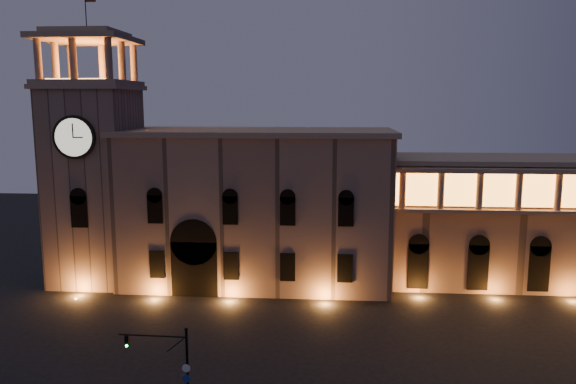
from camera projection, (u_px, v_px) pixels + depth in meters
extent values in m
plane|color=black|center=(247.00, 369.00, 43.94)|extent=(160.00, 160.00, 0.00)
cube|color=#856757|center=(257.00, 209.00, 64.37)|extent=(30.00, 12.00, 17.00)
cube|color=gray|center=(256.00, 132.00, 62.96)|extent=(30.80, 12.80, 0.60)
cube|color=black|center=(196.00, 268.00, 60.37)|extent=(5.00, 1.40, 6.00)
cylinder|color=black|center=(195.00, 241.00, 59.89)|extent=(5.00, 1.40, 5.00)
cube|color=orange|center=(195.00, 270.00, 60.21)|extent=(4.20, 0.20, 5.00)
cube|color=#856757|center=(96.00, 187.00, 64.33)|extent=(9.00, 9.00, 22.00)
cube|color=gray|center=(90.00, 87.00, 62.52)|extent=(9.80, 9.80, 0.50)
cylinder|color=black|center=(74.00, 137.00, 58.75)|extent=(4.60, 0.35, 4.60)
cylinder|color=beige|center=(73.00, 137.00, 58.62)|extent=(4.00, 0.12, 4.00)
cube|color=gray|center=(90.00, 83.00, 62.44)|extent=(9.40, 9.40, 0.50)
cube|color=orange|center=(90.00, 80.00, 62.39)|extent=(6.80, 6.80, 0.15)
cylinder|color=gray|center=(38.00, 59.00, 58.59)|extent=(0.76, 0.76, 4.20)
cylinder|color=gray|center=(73.00, 59.00, 58.32)|extent=(0.76, 0.76, 4.20)
cylinder|color=gray|center=(109.00, 59.00, 58.04)|extent=(0.76, 0.76, 4.20)
cylinder|color=gray|center=(71.00, 64.00, 66.07)|extent=(0.76, 0.76, 4.20)
cylinder|color=gray|center=(102.00, 64.00, 65.80)|extent=(0.76, 0.76, 4.20)
cylinder|color=gray|center=(134.00, 63.00, 65.52)|extent=(0.76, 0.76, 4.20)
cylinder|color=gray|center=(55.00, 61.00, 62.33)|extent=(0.76, 0.76, 4.20)
cylinder|color=gray|center=(122.00, 61.00, 61.78)|extent=(0.76, 0.76, 4.20)
cube|color=gray|center=(87.00, 39.00, 61.67)|extent=(9.80, 9.80, 0.60)
cube|color=gray|center=(87.00, 33.00, 61.58)|extent=(7.50, 7.50, 0.60)
cylinder|color=black|center=(86.00, 12.00, 61.21)|extent=(0.10, 0.10, 4.00)
cube|color=#806252|center=(554.00, 223.00, 64.11)|extent=(40.00, 10.00, 14.00)
cube|color=gray|center=(559.00, 160.00, 62.95)|extent=(40.60, 10.60, 0.50)
cube|color=orange|center=(576.00, 191.00, 58.52)|extent=(38.00, 0.15, 3.60)
cylinder|color=gray|center=(402.00, 190.00, 59.28)|extent=(0.70, 0.70, 4.00)
cylinder|color=gray|center=(441.00, 190.00, 58.99)|extent=(0.70, 0.70, 4.00)
cylinder|color=gray|center=(480.00, 190.00, 58.70)|extent=(0.70, 0.70, 4.00)
cylinder|color=gray|center=(519.00, 191.00, 58.41)|extent=(0.70, 0.70, 4.00)
cylinder|color=gray|center=(558.00, 191.00, 58.12)|extent=(0.70, 0.70, 4.00)
cylinder|color=black|center=(188.00, 376.00, 36.30)|extent=(0.18, 0.18, 6.28)
sphere|color=black|center=(186.00, 329.00, 35.78)|extent=(0.25, 0.25, 0.25)
cylinder|color=black|center=(152.00, 336.00, 36.09)|extent=(4.49, 0.23, 0.11)
cube|color=black|center=(127.00, 341.00, 36.34)|extent=(0.28, 0.26, 0.76)
cylinder|color=#0CE53F|center=(127.00, 346.00, 36.23)|extent=(0.16, 0.08, 0.16)
cylinder|color=silver|center=(186.00, 368.00, 36.08)|extent=(0.54, 0.05, 0.54)
cylinder|color=navy|center=(186.00, 379.00, 36.19)|extent=(0.54, 0.05, 0.54)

